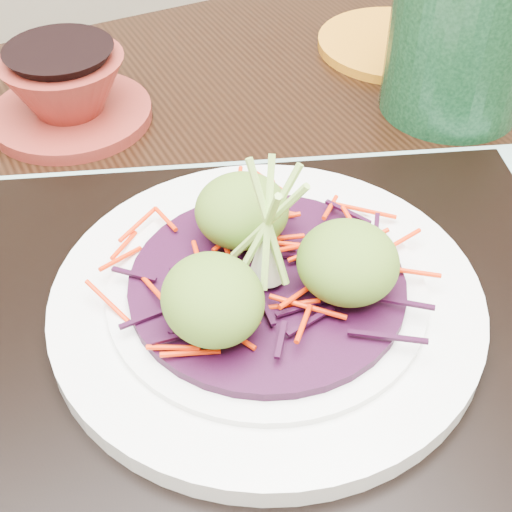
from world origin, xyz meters
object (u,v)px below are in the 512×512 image
object	(u,v)px
serving_tray	(266,318)
green_jar	(462,33)
white_plate	(267,299)
dining_table	(216,353)
yellow_plate	(394,44)
terracotta_bowl_set	(67,93)

from	to	relation	value
serving_tray	green_jar	world-z (taller)	green_jar
serving_tray	white_plate	bearing A→B (deg)	-28.32
white_plate	dining_table	bearing A→B (deg)	100.18
serving_tray	yellow_plate	xyz separation A→B (m)	(0.29, 0.34, -0.01)
dining_table	serving_tray	world-z (taller)	serving_tray
yellow_plate	dining_table	bearing A→B (deg)	-139.32
terracotta_bowl_set	yellow_plate	world-z (taller)	terracotta_bowl_set
yellow_plate	green_jar	world-z (taller)	green_jar
yellow_plate	green_jar	xyz separation A→B (m)	(-0.01, -0.13, 0.07)
dining_table	yellow_plate	size ratio (longest dim) A/B	8.18
dining_table	terracotta_bowl_set	xyz separation A→B (m)	(-0.06, 0.24, 0.14)
serving_tray	dining_table	bearing A→B (deg)	115.02
yellow_plate	terracotta_bowl_set	bearing A→B (deg)	-176.99
serving_tray	green_jar	xyz separation A→B (m)	(0.28, 0.21, 0.06)
serving_tray	white_plate	world-z (taller)	white_plate
serving_tray	terracotta_bowl_set	distance (m)	0.33
serving_tray	white_plate	distance (m)	0.02
white_plate	terracotta_bowl_set	xyz separation A→B (m)	(-0.08, 0.32, -0.00)
terracotta_bowl_set	serving_tray	bearing A→B (deg)	-76.48
dining_table	terracotta_bowl_set	size ratio (longest dim) A/B	7.67
white_plate	green_jar	bearing A→B (deg)	37.17
dining_table	green_jar	size ratio (longest dim) A/B	8.89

